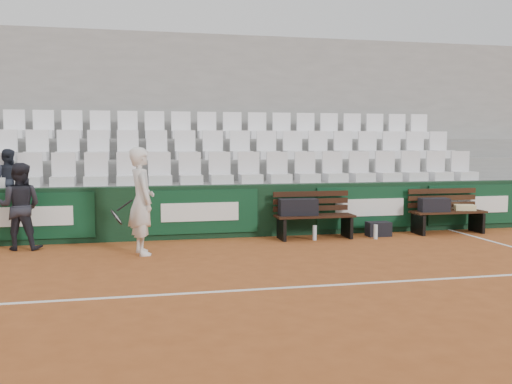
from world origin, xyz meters
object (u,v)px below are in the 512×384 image
bench_left (315,227)px  water_bottle_near (315,233)px  sports_bag_left (298,207)px  ball_kid (20,206)px  spectator_c (7,156)px  water_bottle_far (376,232)px  bench_right (448,222)px  sports_bag_right (434,205)px  sports_bag_ground (378,229)px  tennis_player (141,201)px

bench_left → water_bottle_near: size_ratio=5.38×
sports_bag_left → ball_kid: size_ratio=0.49×
ball_kid → spectator_c: 1.39m
bench_left → water_bottle_far: (1.11, -0.30, -0.09)m
spectator_c → bench_right: bearing=-179.6°
sports_bag_right → water_bottle_far: bearing=-168.0°
sports_bag_ground → water_bottle_far: size_ratio=1.67×
sports_bag_right → tennis_player: size_ratio=0.33×
sports_bag_left → tennis_player: (-2.91, -0.88, 0.27)m
sports_bag_right → ball_kid: 7.70m
sports_bag_left → water_bottle_far: (1.42, -0.34, -0.47)m
sports_bag_right → water_bottle_far: sports_bag_right is taller
bench_right → water_bottle_near: 2.88m
sports_bag_right → water_bottle_far: size_ratio=2.11×
tennis_player → ball_kid: bearing=156.6°
bench_left → sports_bag_ground: 1.30m
ball_kid → sports_bag_left: bearing=-170.3°
water_bottle_near → ball_kid: (-5.17, 0.20, 0.60)m
water_bottle_near → ball_kid: size_ratio=0.19×
sports_bag_ground → water_bottle_near: bearing=-172.7°
bench_left → bench_right: same height
water_bottle_far → water_bottle_near: bearing=173.6°
water_bottle_near → tennis_player: size_ratio=0.16×
water_bottle_near → ball_kid: ball_kid is taller
bench_right → water_bottle_far: bearing=-168.8°
bench_left → sports_bag_right: 2.50m
bench_left → bench_right: 2.81m
bench_left → ball_kid: 5.25m
spectator_c → bench_left: bearing=176.7°
water_bottle_near → tennis_player: tennis_player is taller
sports_bag_right → sports_bag_ground: sports_bag_right is taller
water_bottle_near → spectator_c: 5.87m
sports_bag_ground → spectator_c: 7.14m
tennis_player → sports_bag_left: bearing=16.9°
bench_left → sports_bag_ground: bench_left is taller
water_bottle_far → tennis_player: (-4.33, -0.54, 0.73)m
sports_bag_left → tennis_player: bearing=-163.1°
bench_right → ball_kid: size_ratio=1.02×
water_bottle_far → ball_kid: bearing=177.1°
water_bottle_far → tennis_player: tennis_player is taller
sports_bag_right → tennis_player: bearing=-171.7°
water_bottle_near → spectator_c: bearing=167.5°
bench_left → ball_kid: bearing=179.7°
water_bottle_far → spectator_c: spectator_c is taller
water_bottle_near → ball_kid: 5.21m
bench_right → ball_kid: ball_kid is taller
water_bottle_near → water_bottle_far: size_ratio=1.02×
bench_right → sports_bag_ground: bearing=-178.7°
water_bottle_near → spectator_c: (-5.55, 1.23, 1.43)m
sports_bag_left → bench_left: bearing=-7.6°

